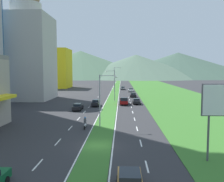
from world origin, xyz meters
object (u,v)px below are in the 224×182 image
(car_2, at_px, (136,101))
(car_6, at_px, (133,95))
(car_0, at_px, (96,103))
(motorcycle_rider, at_px, (85,124))
(car_1, at_px, (78,107))
(car_5, at_px, (123,88))
(car_4, at_px, (131,90))
(pickup_truck_0, at_px, (124,101))
(street_lamp_near, at_px, (102,97))
(street_lamp_mid, at_px, (114,84))
(street_lamp_far, at_px, (115,78))

(car_2, bearing_deg, car_6, -179.66)
(car_0, distance_m, motorcycle_rider, 22.77)
(car_1, relative_size, car_5, 1.05)
(car_1, xyz_separation_m, motorcycle_rider, (4.22, -16.69, -0.02))
(car_4, distance_m, pickup_truck_0, 37.11)
(car_1, distance_m, car_5, 56.98)
(car_2, relative_size, car_6, 1.05)
(car_1, xyz_separation_m, car_2, (13.65, 10.15, -0.01))
(street_lamp_near, relative_size, street_lamp_mid, 0.93)
(car_5, height_order, car_6, car_5)
(car_0, height_order, car_1, car_0)
(motorcycle_rider, bearing_deg, car_1, 14.18)
(street_lamp_far, distance_m, car_0, 40.77)
(street_lamp_near, bearing_deg, car_4, 83.62)
(street_lamp_near, distance_m, car_1, 17.32)
(car_5, distance_m, car_6, 30.06)
(street_lamp_mid, relative_size, street_lamp_far, 0.87)
(car_1, relative_size, motorcycle_rider, 2.40)
(street_lamp_near, distance_m, car_5, 71.72)
(pickup_truck_0, bearing_deg, car_5, -179.93)
(car_0, relative_size, car_1, 0.98)
(car_1, relative_size, car_4, 1.08)
(street_lamp_far, xyz_separation_m, car_1, (-6.99, -46.37, -5.00))
(car_6, bearing_deg, car_1, -27.38)
(street_lamp_near, bearing_deg, car_5, 87.14)
(street_lamp_mid, distance_m, car_0, 11.08)
(street_lamp_near, height_order, car_5, street_lamp_near)
(car_2, distance_m, car_5, 46.02)
(street_lamp_mid, height_order, street_lamp_far, street_lamp_far)
(car_0, bearing_deg, motorcycle_rider, -177.88)
(street_lamp_near, distance_m, car_6, 42.39)
(car_4, relative_size, car_5, 0.97)
(street_lamp_far, distance_m, car_5, 11.38)
(car_5, relative_size, motorcycle_rider, 2.28)
(car_1, relative_size, car_6, 1.13)
(street_lamp_near, distance_m, street_lamp_far, 61.85)
(street_lamp_near, relative_size, motorcycle_rider, 4.08)
(motorcycle_rider, bearing_deg, car_2, -19.36)
(street_lamp_mid, relative_size, car_1, 1.83)
(street_lamp_near, distance_m, street_lamp_mid, 30.93)
(street_lamp_mid, height_order, car_6, street_lamp_mid)
(street_lamp_mid, xyz_separation_m, pickup_truck_0, (2.88, -6.61, -4.08))
(car_2, bearing_deg, car_4, -179.85)
(car_1, distance_m, car_2, 17.01)
(car_0, xyz_separation_m, car_1, (-3.37, -6.06, -0.06))
(car_1, bearing_deg, car_4, -16.48)
(car_5, bearing_deg, street_lamp_mid, -3.98)
(car_1, xyz_separation_m, car_5, (10.28, 56.05, -0.02))
(car_4, relative_size, motorcycle_rider, 2.22)
(street_lamp_far, xyz_separation_m, car_0, (-3.62, -40.31, -4.93))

